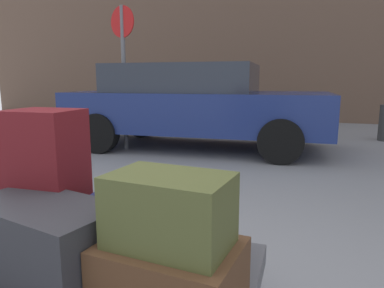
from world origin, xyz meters
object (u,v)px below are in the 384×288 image
(duffel_bag_charcoal_front_left, at_px, (45,239))
(duffel_bag_navy_rear_right, at_px, (159,221))
(no_parking_sign, at_px, (124,62))
(parked_car, at_px, (194,104))
(suitcase_maroon_rear_left, at_px, (48,177))
(duffel_bag_olive_topmost_pile, at_px, (170,210))
(suitcase_brown_center, at_px, (170,273))
(luggage_cart, at_px, (110,283))

(duffel_bag_charcoal_front_left, height_order, duffel_bag_navy_rear_right, duffel_bag_charcoal_front_left)
(no_parking_sign, bearing_deg, parked_car, 25.02)
(suitcase_maroon_rear_left, height_order, no_parking_sign, no_parking_sign)
(suitcase_maroon_rear_left, xyz_separation_m, parked_car, (-0.58, 4.37, 0.08))
(duffel_bag_olive_topmost_pile, xyz_separation_m, no_parking_sign, (-2.41, 4.17, 0.75))
(duffel_bag_navy_rear_right, xyz_separation_m, no_parking_sign, (-2.21, 3.81, 0.95))
(duffel_bag_charcoal_front_left, height_order, duffel_bag_olive_topmost_pile, duffel_bag_olive_topmost_pile)
(duffel_bag_charcoal_front_left, bearing_deg, duffel_bag_navy_rear_right, 54.60)
(suitcase_maroon_rear_left, xyz_separation_m, duffel_bag_olive_topmost_pile, (0.77, -0.30, 0.02))
(no_parking_sign, bearing_deg, suitcase_brown_center, -59.97)
(duffel_bag_navy_rear_right, distance_m, parked_car, 4.47)
(duffel_bag_charcoal_front_left, xyz_separation_m, duffel_bag_navy_rear_right, (0.38, 0.33, -0.00))
(duffel_bag_olive_topmost_pile, bearing_deg, suitcase_brown_center, -173.28)
(luggage_cart, height_order, duffel_bag_charcoal_front_left, duffel_bag_charcoal_front_left)
(suitcase_brown_center, height_order, duffel_bag_navy_rear_right, duffel_bag_navy_rear_right)
(duffel_bag_navy_rear_right, bearing_deg, duffel_bag_charcoal_front_left, -145.73)
(parked_car, bearing_deg, no_parking_sign, -154.98)
(suitcase_brown_center, xyz_separation_m, no_parking_sign, (-2.41, 4.17, 0.99))
(duffel_bag_charcoal_front_left, relative_size, parked_car, 0.15)
(duffel_bag_charcoal_front_left, xyz_separation_m, suitcase_maroon_rear_left, (-0.20, 0.27, 0.18))
(luggage_cart, height_order, duffel_bag_olive_topmost_pile, duffel_bag_olive_topmost_pile)
(duffel_bag_navy_rear_right, bearing_deg, suitcase_brown_center, -68.16)
(luggage_cart, height_order, duffel_bag_navy_rear_right, duffel_bag_navy_rear_right)
(parked_car, bearing_deg, duffel_bag_navy_rear_right, -74.96)
(duffel_bag_charcoal_front_left, xyz_separation_m, no_parking_sign, (-1.83, 4.15, 0.95))
(duffel_bag_olive_topmost_pile, xyz_separation_m, parked_car, (-1.35, 4.66, 0.06))
(parked_car, relative_size, no_parking_sign, 1.87)
(no_parking_sign, bearing_deg, duffel_bag_olive_topmost_pile, -59.97)
(suitcase_brown_center, distance_m, duffel_bag_charcoal_front_left, 0.58)
(luggage_cart, bearing_deg, suitcase_maroon_rear_left, 159.33)
(suitcase_brown_center, bearing_deg, no_parking_sign, 126.67)
(luggage_cart, distance_m, suitcase_brown_center, 0.41)
(duffel_bag_olive_topmost_pile, height_order, no_parking_sign, no_parking_sign)
(duffel_bag_navy_rear_right, bearing_deg, parked_car, 97.93)
(duffel_bag_charcoal_front_left, distance_m, parked_car, 4.71)
(parked_car, bearing_deg, suitcase_brown_center, -73.81)
(suitcase_brown_center, height_order, suitcase_maroon_rear_left, suitcase_maroon_rear_left)
(duffel_bag_olive_topmost_pile, bearing_deg, luggage_cart, 165.39)
(duffel_bag_navy_rear_right, xyz_separation_m, duffel_bag_olive_topmost_pile, (0.20, -0.36, 0.21))
(suitcase_brown_center, bearing_deg, duffel_bag_navy_rear_right, 125.58)
(duffel_bag_charcoal_front_left, bearing_deg, no_parking_sign, 127.08)
(suitcase_brown_center, relative_size, no_parking_sign, 0.22)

